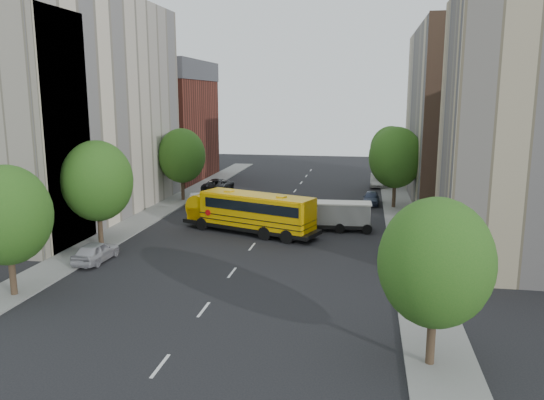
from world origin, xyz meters
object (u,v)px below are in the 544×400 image
(street_tree_2, at_px, (182,156))
(street_tree_5, at_px, (390,149))
(street_tree_4, at_px, (396,158))
(street_tree_1, at_px, (97,181))
(parked_car_0, at_px, (96,252))
(parked_car_2, at_px, (218,185))
(school_bus, at_px, (248,210))
(parked_car_4, at_px, (371,198))
(parked_car_1, at_px, (199,198))
(street_tree_3, at_px, (436,263))
(street_tree_0, at_px, (7,215))
(safari_truck, at_px, (338,215))
(parked_car_5, at_px, (377,180))

(street_tree_2, relative_size, street_tree_5, 1.03)
(street_tree_4, bearing_deg, street_tree_5, 90.00)
(street_tree_1, xyz_separation_m, street_tree_4, (22.00, 18.00, 0.12))
(street_tree_2, bearing_deg, parked_car_0, -86.26)
(street_tree_5, height_order, parked_car_2, street_tree_5)
(school_bus, relative_size, parked_car_4, 3.00)
(school_bus, bearing_deg, parked_car_1, 146.51)
(street_tree_1, relative_size, street_tree_3, 1.11)
(street_tree_0, relative_size, street_tree_2, 0.96)
(street_tree_0, height_order, parked_car_4, street_tree_0)
(safari_truck, bearing_deg, parked_car_5, 78.21)
(parked_car_1, xyz_separation_m, parked_car_4, (17.60, 2.92, 0.05))
(school_bus, height_order, parked_car_1, school_bus)
(parked_car_0, height_order, parked_car_4, parked_car_0)
(parked_car_1, bearing_deg, street_tree_5, -151.40)
(school_bus, distance_m, parked_car_2, 19.65)
(street_tree_3, distance_m, parked_car_4, 33.82)
(school_bus, xyz_separation_m, parked_car_1, (-7.64, 10.62, -1.23))
(street_tree_3, bearing_deg, safari_truck, 102.70)
(street_tree_1, relative_size, parked_car_4, 1.97)
(street_tree_0, distance_m, street_tree_1, 10.00)
(street_tree_0, xyz_separation_m, parked_car_4, (19.80, 29.54, -3.96))
(street_tree_2, distance_m, street_tree_3, 38.83)
(street_tree_0, xyz_separation_m, street_tree_3, (22.00, -4.00, -0.19))
(street_tree_3, height_order, parked_car_5, street_tree_3)
(street_tree_5, bearing_deg, school_bus, -116.85)
(street_tree_4, height_order, safari_truck, street_tree_4)
(street_tree_2, xyz_separation_m, parked_car_5, (20.60, 12.81, -4.04))
(street_tree_3, distance_m, parked_car_1, 36.66)
(school_bus, bearing_deg, safari_truck, 36.97)
(parked_car_1, distance_m, parked_car_2, 7.44)
(street_tree_3, height_order, school_bus, street_tree_3)
(street_tree_0, height_order, parked_car_5, street_tree_0)
(street_tree_3, bearing_deg, parked_car_0, 152.75)
(parked_car_4, bearing_deg, street_tree_3, -82.91)
(street_tree_2, xyz_separation_m, school_bus, (9.84, -12.01, -2.96))
(street_tree_5, xyz_separation_m, parked_car_2, (-19.80, -5.94, -3.93))
(street_tree_2, distance_m, safari_truck, 20.03)
(parked_car_4, bearing_deg, safari_truck, -100.27)
(street_tree_0, height_order, street_tree_1, street_tree_1)
(street_tree_5, distance_m, parked_car_2, 21.04)
(street_tree_0, relative_size, street_tree_1, 0.94)
(street_tree_5, distance_m, parked_car_4, 11.42)
(street_tree_1, xyz_separation_m, street_tree_2, (0.00, 18.00, -0.12))
(street_tree_3, xyz_separation_m, school_bus, (-12.16, 19.99, -2.59))
(parked_car_2, distance_m, parked_car_5, 19.60)
(street_tree_3, distance_m, street_tree_4, 32.01)
(street_tree_1, height_order, street_tree_3, street_tree_1)
(street_tree_1, height_order, parked_car_2, street_tree_1)
(safari_truck, bearing_deg, parked_car_1, 147.20)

